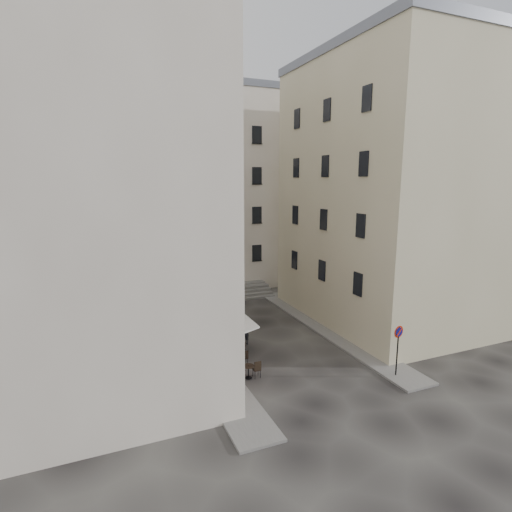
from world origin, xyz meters
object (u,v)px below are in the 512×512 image
bistro_table_a (248,370)px  pedestrian (244,332)px  bistro_table_b (237,359)px  no_parking_sign (398,341)px

bistro_table_a → pedestrian: bearing=71.4°
bistro_table_a → bistro_table_b: bearing=91.8°
bistro_table_a → pedestrian: pedestrian is taller
bistro_table_a → no_parking_sign: bearing=-21.4°
bistro_table_b → pedestrian: size_ratio=0.70×
pedestrian → bistro_table_a: bearing=65.1°
no_parking_sign → pedestrian: 9.10m
no_parking_sign → bistro_table_b: 8.59m
bistro_table_b → pedestrian: 2.95m
bistro_table_a → bistro_table_b: 1.59m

